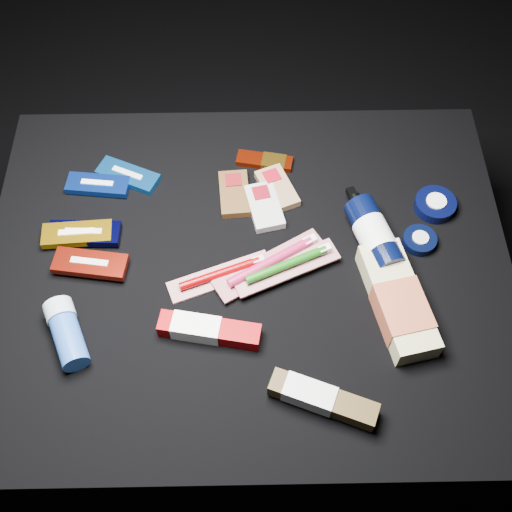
{
  "coord_description": "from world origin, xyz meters",
  "views": [
    {
      "loc": [
        0.0,
        -0.6,
        1.42
      ],
      "look_at": [
        0.01,
        0.01,
        0.42
      ],
      "focal_mm": 45.0,
      "sensor_mm": 36.0,
      "label": 1
    }
  ],
  "objects_px": {
    "bodywash_bottle": "(398,302)",
    "lotion_bottle": "(374,235)",
    "toothpaste_carton_red": "(205,330)",
    "deodorant_stick": "(66,332)"
  },
  "relations": [
    {
      "from": "deodorant_stick",
      "to": "toothpaste_carton_red",
      "type": "xyz_separation_m",
      "value": [
        0.23,
        0.01,
        -0.01
      ]
    },
    {
      "from": "toothpaste_carton_red",
      "to": "lotion_bottle",
      "type": "bearing_deg",
      "value": 40.55
    },
    {
      "from": "lotion_bottle",
      "to": "toothpaste_carton_red",
      "type": "height_order",
      "value": "lotion_bottle"
    },
    {
      "from": "lotion_bottle",
      "to": "toothpaste_carton_red",
      "type": "xyz_separation_m",
      "value": [
        -0.31,
        -0.18,
        -0.01
      ]
    },
    {
      "from": "deodorant_stick",
      "to": "toothpaste_carton_red",
      "type": "distance_m",
      "value": 0.24
    },
    {
      "from": "deodorant_stick",
      "to": "lotion_bottle",
      "type": "bearing_deg",
      "value": -4.37
    },
    {
      "from": "bodywash_bottle",
      "to": "lotion_bottle",
      "type": "bearing_deg",
      "value": 88.94
    },
    {
      "from": "lotion_bottle",
      "to": "deodorant_stick",
      "type": "distance_m",
      "value": 0.58
    },
    {
      "from": "toothpaste_carton_red",
      "to": "bodywash_bottle",
      "type": "bearing_deg",
      "value": 17.82
    },
    {
      "from": "deodorant_stick",
      "to": "toothpaste_carton_red",
      "type": "height_order",
      "value": "deodorant_stick"
    }
  ]
}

